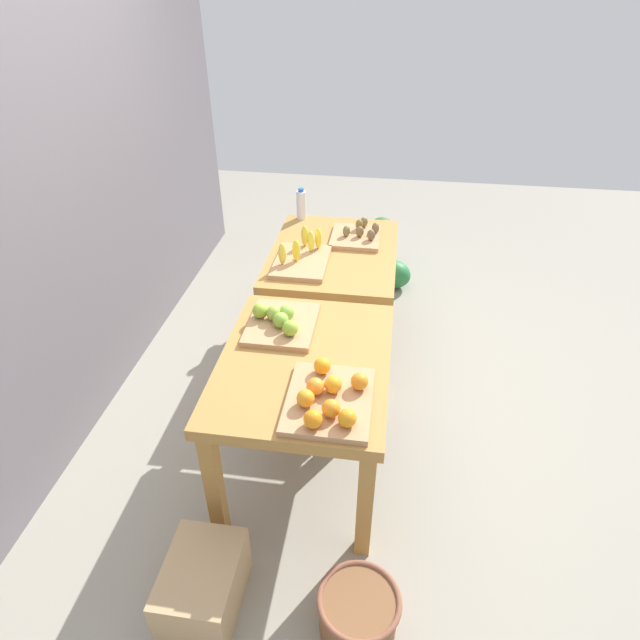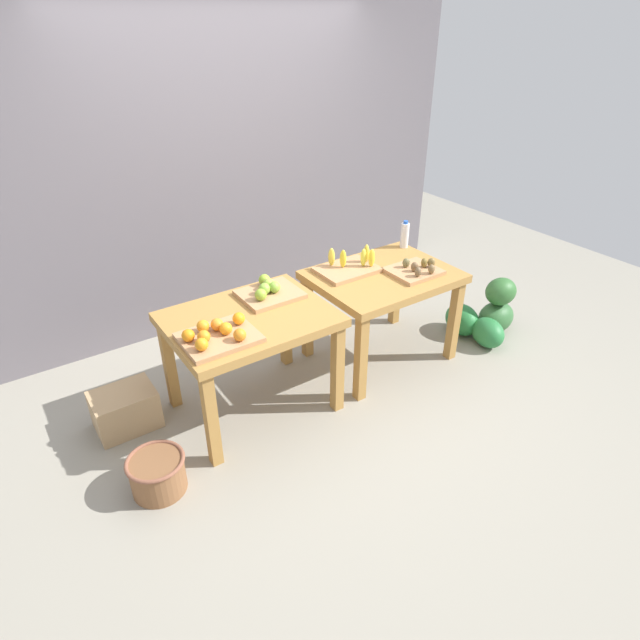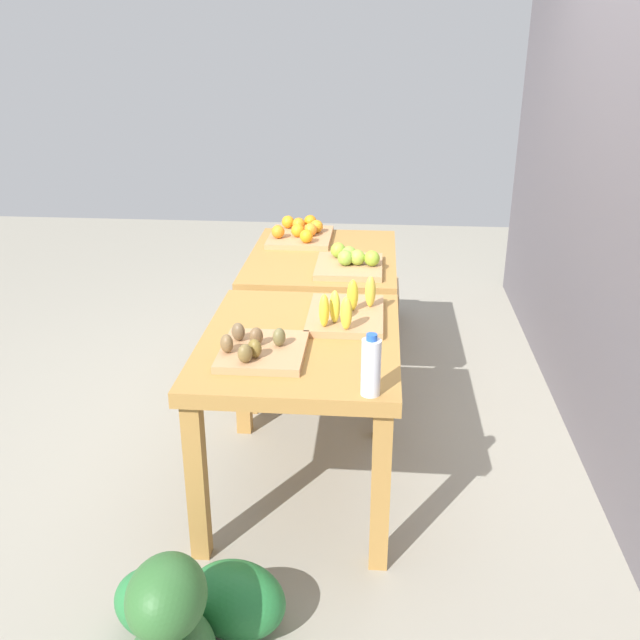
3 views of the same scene
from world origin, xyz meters
name	(u,v)px [view 2 (image 2 of 3)]	position (x,y,z in m)	size (l,w,h in m)	color
ground_plane	(321,378)	(0.00, 0.00, 0.00)	(8.00, 8.00, 0.00)	gray
back_wall	(226,143)	(0.00, 1.35, 1.50)	(4.40, 0.12, 3.00)	slate
display_table_left	(250,330)	(-0.56, 0.00, 0.63)	(1.04, 0.80, 0.73)	#A9793B
display_table_right	(383,286)	(0.56, 0.00, 0.63)	(1.04, 0.80, 0.73)	#A9793B
orange_bin	(217,335)	(-0.85, -0.15, 0.77)	(0.44, 0.36, 0.11)	tan
apple_bin	(269,291)	(-0.32, 0.16, 0.77)	(0.40, 0.34, 0.11)	tan
banana_crate	(349,266)	(0.37, 0.17, 0.77)	(0.44, 0.32, 0.17)	tan
kiwi_bin	(415,270)	(0.75, -0.13, 0.76)	(0.36, 0.32, 0.10)	tan
water_bottle	(405,235)	(1.02, 0.29, 0.84)	(0.07, 0.07, 0.22)	silver
watermelon_pile	(485,316)	(1.52, -0.26, 0.18)	(0.63, 0.64, 0.50)	#326433
wicker_basket	(158,473)	(-1.38, -0.35, 0.12)	(0.34, 0.34, 0.23)	brown
cardboard_produce_box	(125,410)	(-1.37, 0.30, 0.14)	(0.40, 0.30, 0.27)	tan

